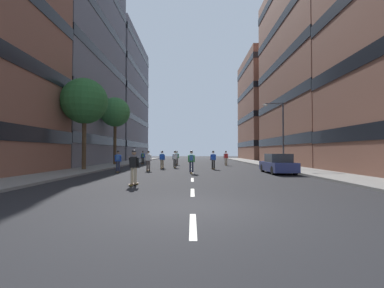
{
  "coord_description": "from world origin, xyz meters",
  "views": [
    {
      "loc": [
        -0.02,
        -8.26,
        1.7
      ],
      "look_at": [
        0.0,
        20.16,
        2.48
      ],
      "focal_mm": 25.26,
      "sensor_mm": 36.0,
      "label": 1
    }
  ],
  "objects_px": {
    "skater_9": "(162,159)",
    "street_tree_mid": "(84,101)",
    "skater_3": "(162,158)",
    "skater_0": "(213,159)",
    "skater_10": "(191,160)",
    "skater_4": "(175,158)",
    "street_tree_near": "(115,113)",
    "skater_8": "(177,157)",
    "skater_7": "(118,160)",
    "skater_1": "(134,166)",
    "parked_car_near": "(278,164)",
    "streetlamp_right": "(279,127)",
    "skater_2": "(143,156)",
    "skater_6": "(148,160)",
    "skater_5": "(226,157)"
  },
  "relations": [
    {
      "from": "skater_7",
      "to": "streetlamp_right",
      "type": "bearing_deg",
      "value": 19.12
    },
    {
      "from": "skater_1",
      "to": "skater_8",
      "type": "distance_m",
      "value": 20.13
    },
    {
      "from": "street_tree_near",
      "to": "skater_10",
      "type": "relative_size",
      "value": 4.62
    },
    {
      "from": "street_tree_near",
      "to": "skater_7",
      "type": "distance_m",
      "value": 12.91
    },
    {
      "from": "street_tree_mid",
      "to": "skater_9",
      "type": "height_order",
      "value": "street_tree_mid"
    },
    {
      "from": "skater_9",
      "to": "skater_4",
      "type": "bearing_deg",
      "value": 49.37
    },
    {
      "from": "skater_1",
      "to": "skater_10",
      "type": "bearing_deg",
      "value": 68.6
    },
    {
      "from": "skater_1",
      "to": "skater_6",
      "type": "relative_size",
      "value": 1.0
    },
    {
      "from": "skater_0",
      "to": "skater_5",
      "type": "distance_m",
      "value": 7.5
    },
    {
      "from": "parked_car_near",
      "to": "streetlamp_right",
      "type": "distance_m",
      "value": 7.38
    },
    {
      "from": "skater_2",
      "to": "street_tree_near",
      "type": "bearing_deg",
      "value": -129.87
    },
    {
      "from": "skater_0",
      "to": "skater_10",
      "type": "height_order",
      "value": "same"
    },
    {
      "from": "street_tree_near",
      "to": "skater_10",
      "type": "height_order",
      "value": "street_tree_near"
    },
    {
      "from": "streetlamp_right",
      "to": "skater_1",
      "type": "relative_size",
      "value": 3.65
    },
    {
      "from": "skater_0",
      "to": "skater_9",
      "type": "height_order",
      "value": "same"
    },
    {
      "from": "street_tree_near",
      "to": "skater_7",
      "type": "relative_size",
      "value": 4.62
    },
    {
      "from": "skater_9",
      "to": "skater_5",
      "type": "bearing_deg",
      "value": 41.89
    },
    {
      "from": "skater_9",
      "to": "street_tree_mid",
      "type": "bearing_deg",
      "value": -156.51
    },
    {
      "from": "street_tree_near",
      "to": "skater_3",
      "type": "distance_m",
      "value": 9.45
    },
    {
      "from": "parked_car_near",
      "to": "street_tree_mid",
      "type": "relative_size",
      "value": 0.55
    },
    {
      "from": "skater_4",
      "to": "skater_2",
      "type": "bearing_deg",
      "value": 119.6
    },
    {
      "from": "skater_0",
      "to": "skater_1",
      "type": "bearing_deg",
      "value": -112.22
    },
    {
      "from": "street_tree_mid",
      "to": "skater_0",
      "type": "relative_size",
      "value": 4.5
    },
    {
      "from": "parked_car_near",
      "to": "street_tree_mid",
      "type": "xyz_separation_m",
      "value": [
        -16.16,
        2.72,
        5.41
      ]
    },
    {
      "from": "street_tree_mid",
      "to": "skater_8",
      "type": "height_order",
      "value": "street_tree_mid"
    },
    {
      "from": "skater_3",
      "to": "skater_4",
      "type": "bearing_deg",
      "value": -30.03
    },
    {
      "from": "streetlamp_right",
      "to": "skater_6",
      "type": "xyz_separation_m",
      "value": [
        -12.64,
        -3.6,
        -3.15
      ]
    },
    {
      "from": "skater_1",
      "to": "skater_4",
      "type": "height_order",
      "value": "same"
    },
    {
      "from": "skater_4",
      "to": "skater_1",
      "type": "bearing_deg",
      "value": -94.64
    },
    {
      "from": "skater_5",
      "to": "skater_9",
      "type": "relative_size",
      "value": 1.0
    },
    {
      "from": "skater_3",
      "to": "skater_9",
      "type": "distance_m",
      "value": 2.22
    },
    {
      "from": "street_tree_near",
      "to": "skater_1",
      "type": "relative_size",
      "value": 4.62
    },
    {
      "from": "street_tree_near",
      "to": "skater_6",
      "type": "bearing_deg",
      "value": -59.44
    },
    {
      "from": "skater_8",
      "to": "skater_0",
      "type": "bearing_deg",
      "value": -63.88
    },
    {
      "from": "skater_6",
      "to": "skater_10",
      "type": "height_order",
      "value": "same"
    },
    {
      "from": "skater_4",
      "to": "street_tree_near",
      "type": "bearing_deg",
      "value": 145.81
    },
    {
      "from": "street_tree_mid",
      "to": "skater_6",
      "type": "relative_size",
      "value": 4.5
    },
    {
      "from": "skater_8",
      "to": "skater_10",
      "type": "xyz_separation_m",
      "value": [
        1.85,
        -12.76,
        0.0
      ]
    },
    {
      "from": "streetlamp_right",
      "to": "skater_8",
      "type": "height_order",
      "value": "streetlamp_right"
    },
    {
      "from": "skater_0",
      "to": "skater_7",
      "type": "bearing_deg",
      "value": -155.34
    },
    {
      "from": "parked_car_near",
      "to": "skater_10",
      "type": "distance_m",
      "value": 6.72
    },
    {
      "from": "skater_1",
      "to": "skater_6",
      "type": "distance_m",
      "value": 10.01
    },
    {
      "from": "skater_0",
      "to": "skater_3",
      "type": "height_order",
      "value": "same"
    },
    {
      "from": "skater_1",
      "to": "skater_5",
      "type": "height_order",
      "value": "same"
    },
    {
      "from": "skater_0",
      "to": "skater_4",
      "type": "xyz_separation_m",
      "value": [
        -3.78,
        2.23,
        0.0
      ]
    },
    {
      "from": "skater_3",
      "to": "skater_4",
      "type": "distance_m",
      "value": 1.66
    },
    {
      "from": "skater_7",
      "to": "skater_9",
      "type": "distance_m",
      "value": 5.51
    },
    {
      "from": "skater_6",
      "to": "skater_1",
      "type": "bearing_deg",
      "value": -84.93
    },
    {
      "from": "skater_6",
      "to": "skater_7",
      "type": "bearing_deg",
      "value": -145.05
    },
    {
      "from": "skater_2",
      "to": "skater_8",
      "type": "xyz_separation_m",
      "value": [
        4.77,
        -2.86,
        0.0
      ]
    }
  ]
}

